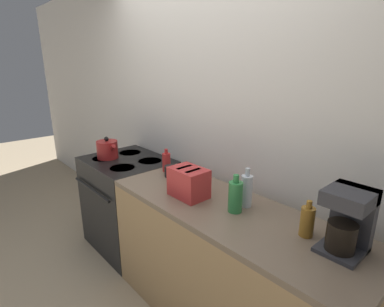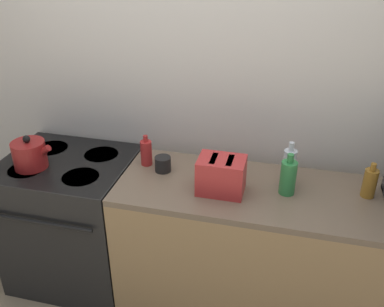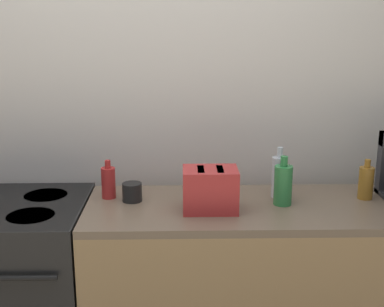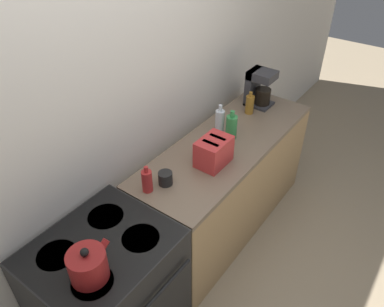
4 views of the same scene
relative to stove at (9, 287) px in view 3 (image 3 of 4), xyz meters
name	(u,v)px [view 3 (image 3 of 4)]	position (x,y,z in m)	size (l,w,h in m)	color
wall_back	(143,103)	(0.65, 0.39, 0.85)	(8.00, 0.05, 2.60)	silver
stove	(9,287)	(0.00, 0.00, 0.00)	(0.78, 0.70, 0.88)	black
counter_block	(269,289)	(1.28, -0.03, -0.01)	(1.76, 0.61, 0.88)	tan
toaster	(210,189)	(0.98, -0.09, 0.53)	(0.25, 0.18, 0.20)	red
bottle_amber	(366,182)	(1.74, 0.05, 0.51)	(0.07, 0.07, 0.20)	#9E6B23
bottle_red	(108,182)	(0.50, 0.09, 0.51)	(0.07, 0.07, 0.19)	#B72828
bottle_green	(283,184)	(1.33, -0.02, 0.53)	(0.09, 0.09, 0.23)	#338C47
bottle_clear	(279,176)	(1.33, 0.08, 0.54)	(0.07, 0.07, 0.25)	silver
cup_black	(132,192)	(0.61, 0.04, 0.47)	(0.09, 0.09, 0.09)	black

